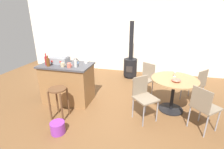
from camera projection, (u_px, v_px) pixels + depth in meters
name	position (u px, v px, depth m)	size (l,w,h in m)	color
ground_plane	(113.00, 106.00, 3.83)	(8.80, 8.80, 0.00)	brown
back_wall	(131.00, 35.00, 5.75)	(8.00, 0.10, 2.70)	silver
kitchen_island	(68.00, 83.00, 3.94)	(1.19, 0.72, 0.94)	olive
wooden_stool	(58.00, 96.00, 3.26)	(0.35, 0.35, 0.66)	brown
dining_table	(174.00, 86.00, 3.49)	(0.97, 0.97, 0.75)	black
folding_chair_near	(196.00, 83.00, 3.85)	(0.57, 0.57, 0.85)	#7F705B
folding_chair_far	(145.00, 78.00, 4.13)	(0.56, 0.56, 0.87)	#7F705B
folding_chair_left	(144.00, 95.00, 3.23)	(0.57, 0.57, 0.88)	#7F705B
folding_chair_right	(204.00, 106.00, 2.87)	(0.56, 0.56, 0.87)	#7F705B
wood_stove	(130.00, 64.00, 5.43)	(0.44, 0.45, 1.84)	black
toolbox	(59.00, 60.00, 3.84)	(0.44, 0.28, 0.17)	gray
bottle_0	(76.00, 63.00, 3.54)	(0.07, 0.07, 0.23)	#B7B2AD
bottle_1	(46.00, 61.00, 3.67)	(0.07, 0.07, 0.27)	maroon
bottle_2	(48.00, 62.00, 3.60)	(0.08, 0.08, 0.24)	#603314
cup_0	(76.00, 63.00, 3.74)	(0.12, 0.08, 0.08)	#4C7099
cup_1	(86.00, 61.00, 3.84)	(0.11, 0.07, 0.10)	white
cup_2	(63.00, 65.00, 3.58)	(0.13, 0.09, 0.10)	tan
cup_3	(76.00, 61.00, 3.90)	(0.13, 0.09, 0.09)	#383838
cup_4	(69.00, 65.00, 3.53)	(0.12, 0.08, 0.10)	#DB6651
wine_glass	(175.00, 72.00, 3.52)	(0.07, 0.07, 0.14)	silver
serving_bowl	(176.00, 80.00, 3.27)	(0.18, 0.18, 0.07)	#DB6651
plastic_bucket	(58.00, 128.00, 2.94)	(0.26, 0.26, 0.22)	purple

